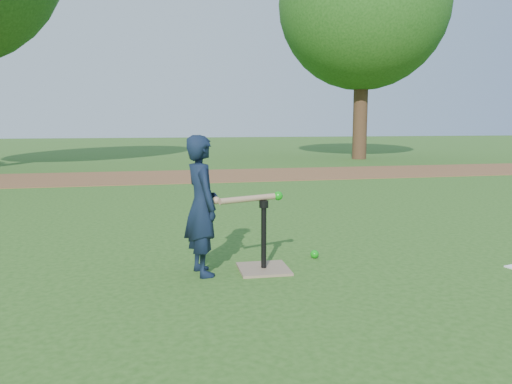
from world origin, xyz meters
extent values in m
plane|color=#285116|center=(0.00, 0.00, 0.00)|extent=(80.00, 80.00, 0.00)
cube|color=brown|center=(0.00, 7.50, 0.01)|extent=(24.00, 3.00, 0.01)
imported|color=black|center=(-0.58, -0.38, 0.59)|extent=(0.36, 0.48, 1.18)
sphere|color=#0D9710|center=(0.52, -0.13, 0.04)|extent=(0.08, 0.08, 0.08)
cube|color=#886E56|center=(-0.05, -0.39, 0.01)|extent=(0.45, 0.45, 0.02)
cylinder|color=black|center=(-0.05, -0.39, 0.30)|extent=(0.05, 0.05, 0.55)
cylinder|color=black|center=(-0.05, -0.39, 0.58)|extent=(0.08, 0.08, 0.06)
cylinder|color=tan|center=(-0.17, -0.41, 0.64)|extent=(0.58, 0.26, 0.05)
sphere|color=tan|center=(-0.47, -0.45, 0.64)|extent=(0.06, 0.06, 0.06)
sphere|color=#0D9710|center=(0.10, -0.33, 0.64)|extent=(0.08, 0.08, 0.08)
cylinder|color=#382316|center=(6.50, 12.00, 1.71)|extent=(0.50, 0.50, 3.42)
sphere|color=#285B19|center=(6.50, 12.00, 5.30)|extent=(5.80, 5.80, 5.80)
camera|label=1|loc=(-1.06, -4.50, 1.28)|focal=35.00mm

